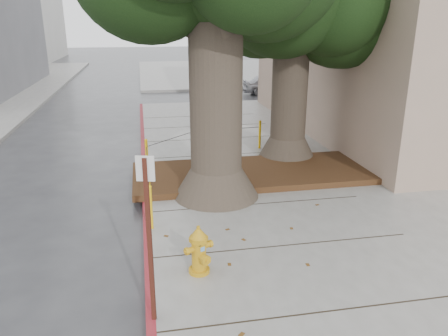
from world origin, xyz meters
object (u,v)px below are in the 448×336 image
at_px(fire_hydrant, 199,250).
at_px(signpost, 149,232).
at_px(car_silver, 272,84).
at_px(car_red, 364,78).

relative_size(fire_hydrant, signpost, 0.35).
height_order(car_silver, car_red, car_red).
bearing_deg(car_red, fire_hydrant, 152.86).
height_order(signpost, car_red, signpost).
bearing_deg(car_silver, signpost, 162.78).
height_order(signpost, car_silver, signpost).
xyz_separation_m(signpost, car_red, (14.49, 21.64, -0.93)).
bearing_deg(fire_hydrant, signpost, -149.97).
relative_size(fire_hydrant, car_red, 0.24).
distance_m(car_silver, car_red, 7.05).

